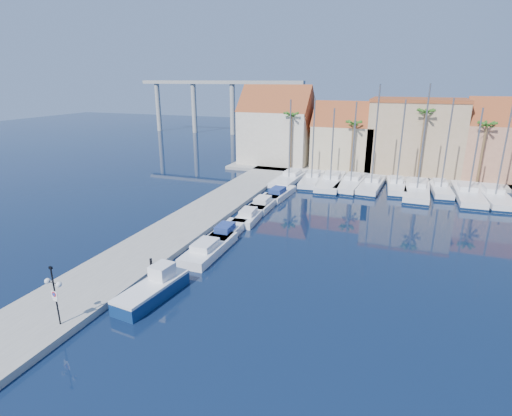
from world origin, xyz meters
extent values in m
plane|color=black|center=(0.00, 0.00, 0.00)|extent=(260.00, 260.00, 0.00)
cube|color=gray|center=(-9.00, 13.50, 0.25)|extent=(6.00, 77.00, 0.50)
cube|color=gray|center=(10.00, 48.00, 0.25)|extent=(54.00, 16.00, 0.50)
cylinder|color=black|center=(-7.00, -5.89, 2.47)|extent=(0.10, 0.10, 3.93)
cylinder|color=black|center=(-7.24, -5.87, 3.35)|extent=(0.49, 0.09, 0.05)
cylinder|color=black|center=(-6.76, -5.91, 3.35)|extent=(0.49, 0.09, 0.05)
sphere|color=white|center=(-7.49, -5.85, 3.35)|extent=(0.35, 0.35, 0.35)
sphere|color=white|center=(-6.51, -5.93, 3.35)|extent=(0.35, 0.35, 0.35)
cube|color=black|center=(-7.00, -5.89, 4.33)|extent=(0.23, 0.14, 0.16)
cube|color=white|center=(-7.00, -5.95, 2.56)|extent=(0.49, 0.07, 0.49)
cylinder|color=red|center=(-7.01, -5.97, 2.61)|extent=(0.33, 0.04, 0.33)
cylinder|color=#1933A5|center=(-7.01, -5.98, 2.61)|extent=(0.24, 0.03, 0.24)
cube|color=white|center=(-7.00, -5.95, 2.22)|extent=(0.39, 0.06, 0.14)
cylinder|color=black|center=(-6.60, 3.10, 0.76)|extent=(0.21, 0.21, 0.53)
cube|color=navy|center=(-3.93, -0.64, 0.46)|extent=(2.69, 6.28, 0.91)
cube|color=white|center=(-3.93, -0.64, 1.02)|extent=(2.69, 6.28, 0.20)
cube|color=white|center=(-3.80, 0.58, 1.57)|extent=(1.49, 1.76, 1.12)
cube|color=white|center=(-3.69, 7.77, 0.40)|extent=(2.43, 7.47, 0.80)
cube|color=white|center=(-3.69, 7.02, 1.10)|extent=(1.69, 2.62, 0.60)
cube|color=white|center=(-3.87, 12.12, 0.40)|extent=(2.24, 6.36, 0.80)
cube|color=navy|center=(-3.85, 11.49, 1.10)|extent=(1.49, 2.25, 0.60)
cube|color=white|center=(-3.56, 17.47, 0.40)|extent=(2.48, 6.67, 0.80)
cube|color=white|center=(-3.52, 16.82, 1.10)|extent=(1.60, 2.38, 0.60)
cube|color=white|center=(-3.60, 22.40, 0.40)|extent=(2.28, 7.00, 0.80)
cube|color=white|center=(-3.59, 21.70, 1.10)|extent=(1.58, 2.45, 0.60)
cube|color=white|center=(-3.17, 27.12, 0.40)|extent=(2.70, 7.18, 0.80)
cube|color=navy|center=(-3.22, 26.42, 1.10)|extent=(1.73, 2.56, 0.60)
cube|color=white|center=(-4.02, 35.23, 0.50)|extent=(3.38, 11.30, 1.00)
cube|color=#0C1F40|center=(-4.02, 35.23, 0.18)|extent=(3.45, 11.37, 0.28)
cube|color=white|center=(-3.98, 36.35, 1.30)|extent=(2.18, 3.44, 0.60)
cylinder|color=slate|center=(-4.05, 34.67, 6.57)|extent=(0.20, 0.20, 11.15)
cube|color=white|center=(-0.74, 35.68, 0.50)|extent=(3.20, 10.02, 1.00)
cube|color=#0C1F40|center=(-0.74, 35.68, 0.18)|extent=(3.26, 10.08, 0.28)
cube|color=white|center=(-0.81, 36.67, 1.30)|extent=(1.98, 3.07, 0.60)
cylinder|color=slate|center=(-0.71, 35.19, 6.70)|extent=(0.20, 0.20, 11.40)
cube|color=white|center=(2.10, 35.42, 0.50)|extent=(3.60, 11.95, 1.00)
cube|color=#0C1F40|center=(2.10, 35.42, 0.18)|extent=(3.66, 12.01, 0.28)
cube|color=white|center=(2.05, 36.60, 1.30)|extent=(2.31, 3.64, 0.60)
cylinder|color=slate|center=(2.13, 34.83, 6.05)|extent=(0.20, 0.20, 10.10)
cube|color=white|center=(5.03, 35.82, 0.50)|extent=(3.72, 11.22, 1.00)
cube|color=#0C1F40|center=(5.03, 35.82, 0.18)|extent=(3.79, 11.28, 0.28)
cube|color=white|center=(5.12, 36.92, 1.30)|extent=(2.26, 3.45, 0.60)
cylinder|color=slate|center=(4.99, 35.27, 6.48)|extent=(0.20, 0.20, 10.97)
cube|color=white|center=(7.88, 35.62, 0.50)|extent=(3.38, 10.36, 1.00)
cube|color=#0C1F40|center=(7.88, 35.62, 0.18)|extent=(3.44, 10.43, 0.28)
cube|color=white|center=(7.95, 36.64, 1.30)|extent=(2.07, 3.18, 0.60)
cylinder|color=slate|center=(7.84, 35.11, 7.63)|extent=(0.20, 0.20, 13.27)
cube|color=white|center=(11.16, 36.25, 0.50)|extent=(2.98, 9.13, 1.00)
cube|color=#0C1F40|center=(11.16, 36.25, 0.18)|extent=(3.04, 9.20, 0.28)
cube|color=white|center=(11.09, 37.14, 1.30)|extent=(1.83, 2.81, 0.60)
cylinder|color=slate|center=(11.19, 35.80, 6.68)|extent=(0.20, 0.20, 11.36)
cube|color=white|center=(13.87, 35.02, 0.50)|extent=(3.49, 12.09, 1.00)
cube|color=#0C1F40|center=(13.87, 35.02, 0.18)|extent=(3.55, 12.15, 0.28)
cube|color=white|center=(13.91, 36.22, 1.30)|extent=(2.29, 3.66, 0.60)
cylinder|color=slate|center=(13.86, 34.42, 7.69)|extent=(0.20, 0.20, 13.37)
cube|color=white|center=(16.86, 36.64, 0.50)|extent=(2.96, 9.10, 1.00)
cube|color=#0C1F40|center=(16.86, 36.64, 0.18)|extent=(3.03, 9.16, 0.28)
cube|color=white|center=(16.79, 37.53, 1.30)|extent=(1.82, 2.80, 0.60)
cylinder|color=slate|center=(16.89, 36.19, 6.80)|extent=(0.20, 0.20, 11.61)
cube|color=white|center=(20.09, 35.18, 0.50)|extent=(3.27, 11.73, 1.00)
cube|color=#0C1F40|center=(20.09, 35.18, 0.18)|extent=(3.33, 11.79, 0.28)
cube|color=white|center=(20.06, 36.35, 1.30)|extent=(2.19, 3.54, 0.60)
cylinder|color=slate|center=(20.10, 34.60, 6.30)|extent=(0.20, 0.20, 10.59)
cube|color=white|center=(23.11, 35.22, 0.50)|extent=(3.73, 11.52, 1.00)
cube|color=#0C1F40|center=(23.11, 35.22, 0.18)|extent=(3.79, 11.58, 0.28)
cube|color=white|center=(23.03, 36.35, 1.30)|extent=(2.29, 3.54, 0.60)
cylinder|color=slate|center=(23.15, 34.65, 7.66)|extent=(0.20, 0.20, 13.31)
cube|color=beige|center=(-10.00, 47.00, 5.00)|extent=(12.00, 9.00, 9.00)
cube|color=brown|center=(-10.00, 47.00, 9.50)|extent=(12.30, 9.00, 9.00)
cube|color=#C9B58E|center=(2.00, 47.00, 4.00)|extent=(10.00, 8.00, 7.00)
cube|color=brown|center=(2.00, 47.00, 7.50)|extent=(10.30, 8.00, 8.00)
cube|color=tan|center=(13.00, 48.00, 6.00)|extent=(14.00, 10.00, 11.00)
cube|color=brown|center=(13.00, 48.00, 11.75)|extent=(14.20, 10.20, 0.50)
cube|color=#B07559|center=(25.00, 47.00, 4.50)|extent=(10.00, 8.00, 8.00)
cube|color=brown|center=(25.00, 47.00, 8.50)|extent=(10.30, 8.00, 8.00)
cylinder|color=brown|center=(-6.00, 42.00, 5.00)|extent=(0.36, 0.36, 9.00)
sphere|color=#2D611B|center=(-6.00, 42.00, 9.35)|extent=(2.60, 2.60, 2.60)
cylinder|color=brown|center=(4.00, 42.00, 4.50)|extent=(0.36, 0.36, 8.00)
sphere|color=#2D611B|center=(4.00, 42.00, 8.35)|extent=(2.60, 2.60, 2.60)
cylinder|color=brown|center=(14.00, 42.00, 5.50)|extent=(0.36, 0.36, 10.00)
sphere|color=#2D611B|center=(14.00, 42.00, 10.35)|extent=(2.60, 2.60, 2.60)
cylinder|color=brown|center=(22.00, 42.00, 4.75)|extent=(0.36, 0.36, 8.50)
sphere|color=#2D611B|center=(22.00, 42.00, 8.85)|extent=(2.60, 2.60, 2.60)
cube|color=#9E9E99|center=(-38.00, 82.00, 14.00)|extent=(48.00, 2.20, 0.90)
cylinder|color=#9E9E99|center=(-58.00, 82.00, 7.00)|extent=(1.40, 1.40, 14.00)
cylinder|color=#9E9E99|center=(-46.00, 82.00, 7.00)|extent=(1.40, 1.40, 14.00)
cylinder|color=#9E9E99|center=(-34.00, 82.00, 7.00)|extent=(1.40, 1.40, 14.00)
cylinder|color=#9E9E99|center=(-22.00, 82.00, 7.00)|extent=(1.40, 1.40, 14.00)
camera|label=1|loc=(11.77, -21.49, 14.92)|focal=28.00mm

